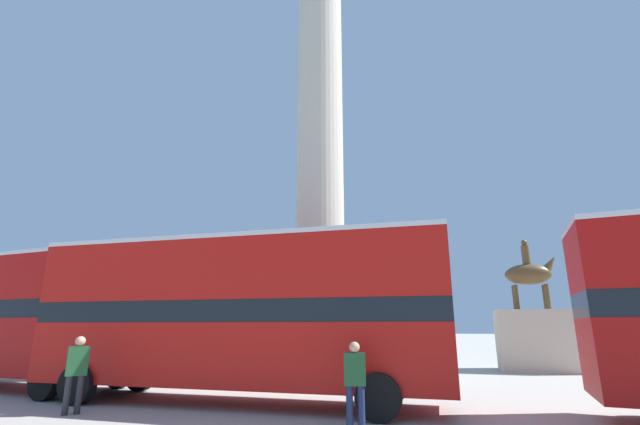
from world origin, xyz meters
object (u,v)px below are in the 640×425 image
(monument_column, at_px, (320,162))
(equestrian_statue, at_px, (536,333))
(pedestrian_near_lamp, at_px, (355,380))
(bus_a, at_px, (16,314))
(pedestrian_by_plinth, at_px, (77,370))
(street_lamp, at_px, (227,288))
(bus_b, at_px, (240,310))

(monument_column, xyz_separation_m, equestrian_statue, (8.65, 5.08, -7.57))
(monument_column, distance_m, pedestrian_near_lamp, 12.42)
(monument_column, relative_size, equestrian_statue, 4.06)
(bus_a, xyz_separation_m, pedestrian_by_plinth, (5.93, -2.58, -1.39))
(bus_a, distance_m, street_lamp, 7.28)
(bus_a, relative_size, bus_b, 0.93)
(monument_column, height_order, bus_b, monument_column)
(pedestrian_near_lamp, bearing_deg, bus_a, 158.29)
(monument_column, bearing_deg, bus_b, -89.34)
(bus_b, height_order, pedestrian_near_lamp, bus_b)
(bus_a, relative_size, equestrian_statue, 1.75)
(street_lamp, relative_size, pedestrian_near_lamp, 3.26)
(bus_a, xyz_separation_m, bus_b, (8.79, -0.08, 0.02))
(monument_column, relative_size, pedestrian_by_plinth, 14.04)
(monument_column, bearing_deg, pedestrian_by_plinth, -106.76)
(monument_column, bearing_deg, pedestrian_near_lamp, -65.92)
(equestrian_statue, xyz_separation_m, pedestrian_by_plinth, (-11.43, -14.31, -0.69))
(bus_b, distance_m, pedestrian_near_lamp, 4.31)
(street_lamp, distance_m, pedestrian_by_plinth, 7.98)
(bus_a, xyz_separation_m, pedestrian_near_lamp, (12.47, -1.77, -1.45))
(pedestrian_near_lamp, bearing_deg, pedestrian_by_plinth, 173.41)
(pedestrian_near_lamp, xyz_separation_m, pedestrian_by_plinth, (-6.54, -0.81, 0.06))
(monument_column, bearing_deg, street_lamp, -154.31)
(pedestrian_near_lamp, bearing_deg, equestrian_statue, 56.48)
(monument_column, relative_size, bus_a, 2.31)
(bus_b, bearing_deg, monument_column, 86.04)
(monument_column, height_order, pedestrian_near_lamp, monument_column)
(pedestrian_near_lamp, bearing_deg, bus_b, 141.67)
(monument_column, xyz_separation_m, bus_b, (0.08, -6.72, -6.85))
(equestrian_statue, bearing_deg, monument_column, -152.50)
(bus_b, xyz_separation_m, pedestrian_by_plinth, (-2.86, -2.50, -1.41))
(bus_a, height_order, equestrian_statue, equestrian_statue)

